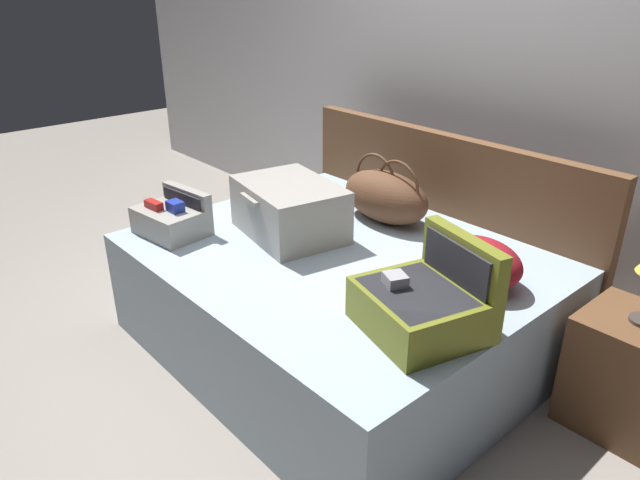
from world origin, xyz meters
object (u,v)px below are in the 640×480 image
object	(u,v)px
nightstand	(629,374)
bed	(337,301)
pillow_near_headboard	(479,262)
hard_case_small	(171,218)
hard_case_medium	(424,303)
hard_case_large	(289,208)
duffel_bag	(385,196)

from	to	relation	value
nightstand	bed	bearing A→B (deg)	-156.91
bed	pillow_near_headboard	distance (m)	0.78
bed	nightstand	bearing A→B (deg)	23.09
hard_case_small	nightstand	world-z (taller)	hard_case_small
bed	pillow_near_headboard	xyz separation A→B (m)	(0.64, 0.24, 0.38)
hard_case_small	pillow_near_headboard	xyz separation A→B (m)	(1.38, 0.74, 0.02)
bed	hard_case_small	size ratio (longest dim) A/B	5.00
hard_case_medium	nightstand	distance (m)	1.01
pillow_near_headboard	bed	bearing A→B (deg)	-159.25
hard_case_large	hard_case_small	world-z (taller)	hard_case_large
duffel_bag	pillow_near_headboard	xyz separation A→B (m)	(0.77, -0.23, -0.04)
bed	duffel_bag	world-z (taller)	duffel_bag
bed	pillow_near_headboard	bearing A→B (deg)	20.75
hard_case_small	hard_case_medium	bearing A→B (deg)	3.65
hard_case_large	hard_case_medium	bearing A→B (deg)	0.59
pillow_near_headboard	hard_case_large	bearing A→B (deg)	-163.84
hard_case_large	hard_case_small	xyz separation A→B (m)	(-0.41, -0.46, -0.06)
hard_case_small	bed	bearing A→B (deg)	26.72
duffel_bag	nightstand	size ratio (longest dim) A/B	1.07
hard_case_large	duffel_bag	size ratio (longest dim) A/B	1.15
bed	nightstand	size ratio (longest dim) A/B	3.71
hard_case_medium	duffel_bag	xyz separation A→B (m)	(-0.84, 0.69, 0.03)
pillow_near_headboard	duffel_bag	bearing A→B (deg)	163.33
hard_case_large	nightstand	bearing A→B (deg)	30.39
bed	hard_case_medium	distance (m)	0.84
bed	duffel_bag	distance (m)	0.65
hard_case_medium	nightstand	world-z (taller)	hard_case_medium
hard_case_medium	pillow_near_headboard	distance (m)	0.47
bed	hard_case_large	bearing A→B (deg)	-173.41
hard_case_large	nightstand	size ratio (longest dim) A/B	1.23
duffel_bag	nightstand	distance (m)	1.44
hard_case_small	pillow_near_headboard	world-z (taller)	hard_case_small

